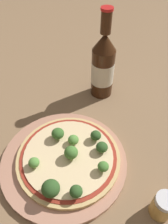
{
  "coord_description": "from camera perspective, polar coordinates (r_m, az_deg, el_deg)",
  "views": [
    {
      "loc": [
        0.05,
        -0.26,
        0.43
      ],
      "look_at": [
        0.02,
        0.09,
        0.06
      ],
      "focal_mm": 35.0,
      "sensor_mm": 36.0,
      "label": 1
    }
  ],
  "objects": [
    {
      "name": "plate",
      "position": [
        0.49,
        -5.22,
        -12.47
      ],
      "size": [
        0.27,
        0.27,
        0.01
      ],
      "color": "tan",
      "rests_on": "ground_plane"
    },
    {
      "name": "broccoli_floret_8",
      "position": [
        0.49,
        -6.86,
        -5.61
      ],
      "size": [
        0.03,
        0.03,
        0.03
      ],
      "color": "#6B8E51",
      "rests_on": "pizza"
    },
    {
      "name": "broccoli_floret_6",
      "position": [
        0.49,
        3.1,
        -6.16
      ],
      "size": [
        0.02,
        0.02,
        0.02
      ],
      "color": "#6B8E51",
      "rests_on": "pizza"
    },
    {
      "name": "broccoli_floret_2",
      "position": [
        0.47,
        4.7,
        -9.15
      ],
      "size": [
        0.03,
        0.03,
        0.02
      ],
      "color": "#6B8E51",
      "rests_on": "pizza"
    },
    {
      "name": "ground_plane",
      "position": [
        0.5,
        -3.03,
        -12.27
      ],
      "size": [
        3.0,
        3.0,
        0.0
      ],
      "primitive_type": "plane",
      "color": "#846647"
    },
    {
      "name": "broccoli_floret_7",
      "position": [
        0.46,
        -12.94,
        -12.76
      ],
      "size": [
        0.02,
        0.02,
        0.02
      ],
      "color": "#6B8E51",
      "rests_on": "pizza"
    },
    {
      "name": "broccoli_floret_3",
      "position": [
        0.46,
        -3.99,
        -10.47
      ],
      "size": [
        0.03,
        0.03,
        0.03
      ],
      "color": "#6B8E51",
      "rests_on": "pizza"
    },
    {
      "name": "broccoli_floret_0",
      "position": [
        0.42,
        -8.69,
        -19.15
      ],
      "size": [
        0.03,
        0.03,
        0.03
      ],
      "color": "#6B8E51",
      "rests_on": "pizza"
    },
    {
      "name": "broccoli_floret_1",
      "position": [
        0.42,
        -2.08,
        -20.04
      ],
      "size": [
        0.02,
        0.02,
        0.02
      ],
      "color": "#6B8E51",
      "rests_on": "pizza"
    },
    {
      "name": "broccoli_floret_4",
      "position": [
        0.44,
        5.04,
        -14.03
      ],
      "size": [
        0.02,
        0.02,
        0.02
      ],
      "color": "#6B8E51",
      "rests_on": "pizza"
    },
    {
      "name": "pizza",
      "position": [
        0.48,
        -4.08,
        -11.57
      ],
      "size": [
        0.22,
        0.22,
        0.01
      ],
      "color": "tan",
      "rests_on": "plate"
    },
    {
      "name": "pepper_shaker",
      "position": [
        0.45,
        19.9,
        -22.07
      ],
      "size": [
        0.04,
        0.04,
        0.06
      ],
      "color": "tan",
      "rests_on": "ground_plane"
    },
    {
      "name": "broccoli_floret_5",
      "position": [
        0.48,
        -2.23,
        -7.31
      ],
      "size": [
        0.02,
        0.02,
        0.02
      ],
      "color": "#6B8E51",
      "rests_on": "pizza"
    },
    {
      "name": "beer_bottle",
      "position": [
        0.59,
        4.97,
        11.9
      ],
      "size": [
        0.06,
        0.06,
        0.24
      ],
      "color": "#381E0F",
      "rests_on": "ground_plane"
    }
  ]
}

